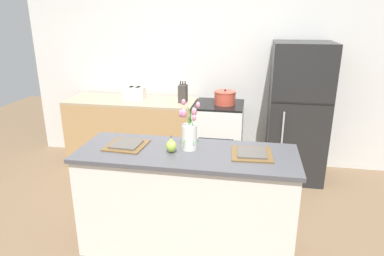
# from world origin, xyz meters

# --- Properties ---
(ground_plane) EXTENTS (10.00, 10.00, 0.00)m
(ground_plane) POSITION_xyz_m (0.00, 0.00, 0.00)
(ground_plane) COLOR brown
(back_wall) EXTENTS (5.20, 0.08, 2.70)m
(back_wall) POSITION_xyz_m (0.00, 2.00, 1.35)
(back_wall) COLOR silver
(back_wall) RESTS_ON ground_plane
(kitchen_island) EXTENTS (1.80, 0.66, 0.90)m
(kitchen_island) POSITION_xyz_m (0.00, 0.00, 0.45)
(kitchen_island) COLOR silver
(kitchen_island) RESTS_ON ground_plane
(back_counter) EXTENTS (1.68, 0.60, 0.90)m
(back_counter) POSITION_xyz_m (-1.06, 1.60, 0.45)
(back_counter) COLOR tan
(back_counter) RESTS_ON ground_plane
(stove_range) EXTENTS (0.60, 0.61, 0.90)m
(stove_range) POSITION_xyz_m (0.10, 1.60, 0.45)
(stove_range) COLOR silver
(stove_range) RESTS_ON ground_plane
(refrigerator) EXTENTS (0.68, 0.67, 1.67)m
(refrigerator) POSITION_xyz_m (1.05, 1.60, 0.83)
(refrigerator) COLOR black
(refrigerator) RESTS_ON ground_plane
(flower_vase) EXTENTS (0.17, 0.17, 0.41)m
(flower_vase) POSITION_xyz_m (0.01, 0.06, 1.04)
(flower_vase) COLOR silver
(flower_vase) RESTS_ON kitchen_island
(pear_figurine) EXTENTS (0.09, 0.09, 0.14)m
(pear_figurine) POSITION_xyz_m (-0.12, -0.04, 0.96)
(pear_figurine) COLOR #9EBC47
(pear_figurine) RESTS_ON kitchen_island
(plate_setting_left) EXTENTS (0.34, 0.34, 0.02)m
(plate_setting_left) POSITION_xyz_m (-0.52, 0.03, 0.91)
(plate_setting_left) COLOR brown
(plate_setting_left) RESTS_ON kitchen_island
(plate_setting_right) EXTENTS (0.34, 0.34, 0.02)m
(plate_setting_right) POSITION_xyz_m (0.52, 0.03, 0.91)
(plate_setting_right) COLOR brown
(plate_setting_right) RESTS_ON kitchen_island
(toaster) EXTENTS (0.28, 0.18, 0.17)m
(toaster) POSITION_xyz_m (-1.00, 1.62, 0.99)
(toaster) COLOR silver
(toaster) RESTS_ON back_counter
(cooking_pot) EXTENTS (0.27, 0.27, 0.19)m
(cooking_pot) POSITION_xyz_m (0.17, 1.60, 0.99)
(cooking_pot) COLOR #CC4C38
(cooking_pot) RESTS_ON stove_range
(knife_block) EXTENTS (0.10, 0.14, 0.27)m
(knife_block) POSITION_xyz_m (-0.36, 1.61, 1.01)
(knife_block) COLOR #3D3833
(knife_block) RESTS_ON back_counter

